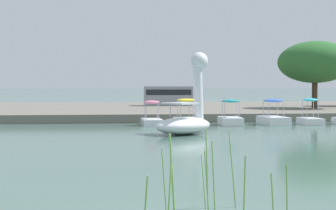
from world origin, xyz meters
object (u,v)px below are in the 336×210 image
Objects in this scene: swan_boat at (187,114)px; pedal_boat_yellow at (187,117)px; pedal_boat_blue at (273,118)px; tree_broadleaf_right at (315,62)px; parked_van at (168,95)px; pedal_boat_teal at (230,118)px; pedal_boat_cyan at (310,117)px; pedal_boat_pink at (152,119)px.

swan_boat is 1.84× the size of pedal_boat_yellow.
pedal_boat_blue is (5.95, 5.25, -0.56)m from swan_boat.
pedal_boat_yellow is 0.28× the size of tree_broadleaf_right.
swan_boat reaches higher than pedal_boat_yellow.
pedal_boat_blue is at bearing -73.20° from parked_van.
pedal_boat_blue reaches higher than pedal_boat_teal.
pedal_boat_teal is at bearing -178.66° from pedal_boat_cyan.
parked_van is (-4.73, 15.66, 1.04)m from pedal_boat_blue.
pedal_boat_blue is at bearing -2.85° from pedal_boat_yellow.
swan_boat is 5.63m from pedal_boat_pink.
tree_broadleaf_right reaches higher than pedal_boat_pink.
parked_van is at bearing 106.80° from pedal_boat_blue.
swan_boat reaches higher than pedal_boat_cyan.
parked_van is (-2.09, 15.74, 1.02)m from pedal_boat_teal.
pedal_boat_yellow is at bearing 172.31° from pedal_boat_teal.
tree_broadleaf_right is at bearing 34.10° from pedal_boat_pink.
pedal_boat_cyan is at bearing 1.34° from pedal_boat_teal.
pedal_boat_yellow is 7.49m from pedal_boat_cyan.
swan_boat is 5.59m from pedal_boat_yellow.
swan_boat is at bearing -147.38° from pedal_boat_cyan.
swan_boat is at bearing -76.43° from pedal_boat_pink.
pedal_boat_teal is at bearing -7.69° from pedal_boat_yellow.
pedal_boat_pink is 16.83m from tree_broadleaf_right.
tree_broadleaf_right is at bearing 50.05° from swan_boat.
swan_boat is at bearing -97.84° from pedal_boat_yellow.
pedal_boat_pink is at bearing -178.30° from pedal_boat_yellow.
swan_boat is at bearing -93.35° from parked_van.
pedal_boat_blue is 0.30× the size of tree_broadleaf_right.
pedal_boat_teal is 13.56m from tree_broadleaf_right.
parked_van is (-7.02, 15.63, 1.05)m from pedal_boat_cyan.
swan_boat is 0.51× the size of tree_broadleaf_right.
pedal_boat_blue is at bearing -123.91° from tree_broadleaf_right.
tree_broadleaf_right is at bearing -29.56° from parked_van.
parked_van is at bearing 150.44° from tree_broadleaf_right.
pedal_boat_cyan is at bearing -113.22° from tree_broadleaf_right.
pedal_boat_yellow is at bearing -141.56° from tree_broadleaf_right.
pedal_boat_yellow is at bearing -91.73° from parked_van.
parked_van is (2.54, 15.46, 1.08)m from pedal_boat_pink.
pedal_boat_yellow is 2.58m from pedal_boat_teal.
pedal_boat_blue is 2.30m from pedal_boat_cyan.
pedal_boat_cyan reaches higher than pedal_boat_teal.
tree_broadleaf_right reaches higher than swan_boat.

